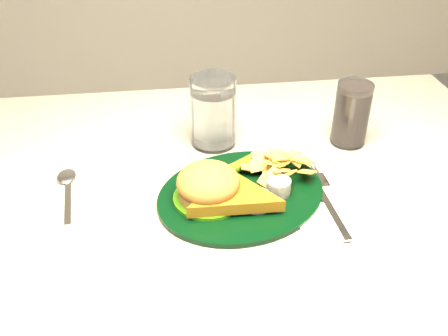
# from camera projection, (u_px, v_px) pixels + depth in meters

# --- Properties ---
(table) EXTENTS (1.20, 0.80, 0.75)m
(table) POSITION_uv_depth(u_px,v_px,m) (206.00, 335.00, 1.04)
(table) COLOR #99968A
(table) RESTS_ON ground
(dinner_plate) EXTENTS (0.35, 0.33, 0.06)m
(dinner_plate) POSITION_uv_depth(u_px,v_px,m) (242.00, 181.00, 0.79)
(dinner_plate) COLOR black
(dinner_plate) RESTS_ON table
(water_glass) EXTENTS (0.11, 0.11, 0.13)m
(water_glass) POSITION_uv_depth(u_px,v_px,m) (213.00, 112.00, 0.91)
(water_glass) COLOR white
(water_glass) RESTS_ON table
(cola_glass) EXTENTS (0.09, 0.09, 0.12)m
(cola_glass) POSITION_uv_depth(u_px,v_px,m) (351.00, 114.00, 0.92)
(cola_glass) COLOR black
(cola_glass) RESTS_ON table
(fork_napkin) EXTENTS (0.14, 0.18, 0.01)m
(fork_napkin) POSITION_uv_depth(u_px,v_px,m) (330.00, 208.00, 0.78)
(fork_napkin) COLOR white
(fork_napkin) RESTS_ON table
(spoon) EXTENTS (0.06, 0.15, 0.01)m
(spoon) POSITION_uv_depth(u_px,v_px,m) (68.00, 202.00, 0.79)
(spoon) COLOR white
(spoon) RESTS_ON table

